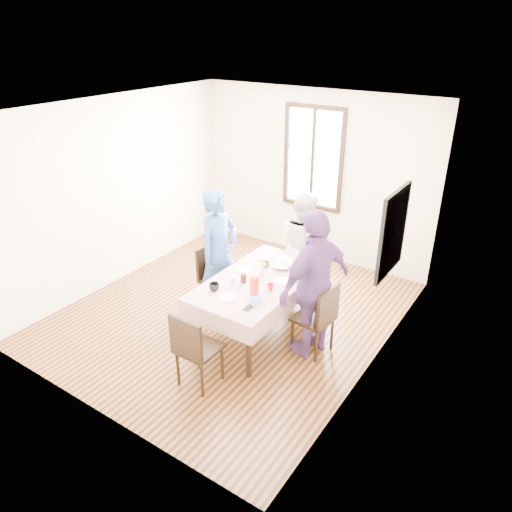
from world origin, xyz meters
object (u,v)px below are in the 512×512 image
at_px(chair_right, 313,318).
at_px(person_right, 314,285).
at_px(person_far, 303,246).
at_px(chair_far, 303,266).
at_px(chair_near, 199,348).
at_px(chair_left, 219,280).
at_px(person_left, 219,253).
at_px(dining_table, 258,307).

relative_size(chair_right, person_right, 0.51).
bearing_deg(person_far, chair_far, -69.06).
distance_m(chair_far, chair_near, 2.28).
bearing_deg(chair_left, person_left, 95.35).
height_order(chair_near, person_right, person_right).
relative_size(chair_near, person_left, 0.53).
xyz_separation_m(chair_far, person_left, (-0.72, -0.98, 0.41)).
height_order(chair_right, chair_far, same).
relative_size(chair_near, person_right, 0.51).
distance_m(chair_left, person_left, 0.41).
bearing_deg(chair_right, person_far, 40.78).
bearing_deg(chair_left, person_right, 91.29).
bearing_deg(chair_far, person_right, 125.92).
xyz_separation_m(dining_table, chair_right, (0.74, 0.05, 0.08)).
relative_size(dining_table, person_right, 0.93).
bearing_deg(dining_table, chair_near, -90.00).
distance_m(chair_left, chair_far, 1.23).
xyz_separation_m(dining_table, person_far, (-0.00, 1.12, 0.40)).
bearing_deg(chair_near, person_far, 90.66).
bearing_deg(dining_table, chair_right, 4.01).
distance_m(chair_right, person_far, 1.34).
xyz_separation_m(chair_left, chair_right, (1.48, -0.10, 0.00)).
height_order(dining_table, chair_left, chair_left).
xyz_separation_m(chair_left, chair_far, (0.74, 0.98, 0.00)).
distance_m(chair_left, chair_right, 1.48).
distance_m(chair_far, person_right, 1.38).
relative_size(person_left, person_right, 0.97).
height_order(chair_left, person_left, person_left).
bearing_deg(chair_far, chair_near, 92.41).
distance_m(chair_near, person_left, 1.54).
bearing_deg(chair_right, chair_far, 40.27).
xyz_separation_m(dining_table, person_right, (0.72, 0.05, 0.52)).
distance_m(chair_near, person_right, 1.46).
bearing_deg(chair_near, dining_table, 90.66).
relative_size(dining_table, person_far, 1.07).
distance_m(chair_right, chair_near, 1.40).
relative_size(chair_left, chair_near, 1.00).
distance_m(dining_table, chair_left, 0.76).
height_order(chair_far, person_right, person_right).
bearing_deg(chair_far, person_left, 56.22).
bearing_deg(chair_near, person_left, 119.73).
height_order(dining_table, chair_near, chair_near).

